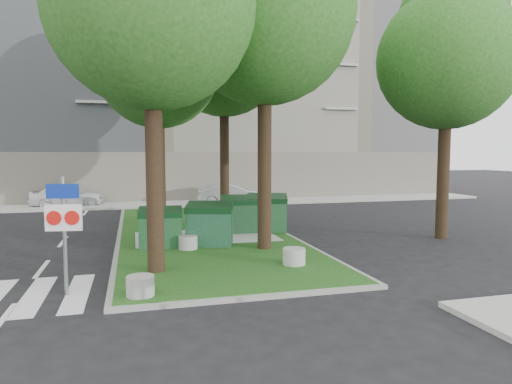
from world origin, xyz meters
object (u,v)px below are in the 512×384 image
object	(u,v)px
tree_median_far	(225,42)
car_silver	(230,194)
dumpster_d	(267,213)
bollard_left	(140,286)
bollard_right	(294,256)
bollard_mid	(188,242)
dumpster_c	(242,214)
tree_median_mid	(160,54)
litter_bin	(240,205)
dumpster_a	(161,228)
car_white	(67,195)
traffic_sign_pole	(64,220)
tree_street_right	(449,47)
dumpster_b	(210,224)

from	to	relation	value
tree_median_far	car_silver	world-z (taller)	tree_median_far
dumpster_d	bollard_left	distance (m)	8.64
bollard_right	bollard_mid	distance (m)	3.78
car_silver	dumpster_c	bearing A→B (deg)	174.67
dumpster_c	bollard_right	xyz separation A→B (m)	(0.19, -5.38, -0.45)
tree_median_far	car_silver	bearing A→B (deg)	76.22
dumpster_d	bollard_right	size ratio (longest dim) A/B	2.90
bollard_left	bollard_right	distance (m)	4.47
tree_median_mid	bollard_mid	size ratio (longest dim) A/B	16.69
tree_median_mid	dumpster_c	bearing A→B (deg)	-26.44
litter_bin	dumpster_c	bearing A→B (deg)	-102.59
dumpster_a	car_white	xyz separation A→B (m)	(-4.54, 13.46, -0.05)
dumpster_c	traffic_sign_pole	bearing A→B (deg)	-125.02
traffic_sign_pole	car_white	size ratio (longest dim) A/B	0.66
bollard_mid	litter_bin	xyz separation A→B (m)	(3.59, 7.99, 0.17)
tree_median_far	bollard_left	bearing A→B (deg)	-110.06
dumpster_d	traffic_sign_pole	size ratio (longest dim) A/B	0.68
dumpster_c	bollard_mid	xyz separation A→B (m)	(-2.39, -2.61, -0.46)
dumpster_a	car_silver	world-z (taller)	dumpster_a
tree_median_mid	bollard_right	xyz separation A→B (m)	(3.10, -6.82, -6.64)
tree_street_right	litter_bin	world-z (taller)	tree_street_right
dumpster_b	car_silver	world-z (taller)	dumpster_b
dumpster_d	car_white	size ratio (longest dim) A/B	0.45
dumpster_b	bollard_left	xyz separation A→B (m)	(-2.33, -5.01, -0.47)
tree_median_far	dumpster_a	distance (m)	10.57
dumpster_d	litter_bin	xyz separation A→B (m)	(0.20, 5.41, -0.31)
bollard_left	car_white	bearing A→B (deg)	101.61
dumpster_a	bollard_right	xyz separation A→B (m)	(3.39, -3.34, -0.40)
dumpster_a	tree_median_far	bearing A→B (deg)	66.15
dumpster_a	dumpster_c	xyz separation A→B (m)	(3.20, 2.03, 0.05)
dumpster_b	tree_median_far	bearing A→B (deg)	90.35
dumpster_a	bollard_mid	world-z (taller)	dumpster_a
dumpster_b	bollard_right	xyz separation A→B (m)	(1.79, -3.27, -0.46)
tree_street_right	traffic_sign_pole	size ratio (longest dim) A/B	3.78
dumpster_a	dumpster_b	bearing A→B (deg)	1.98
tree_median_far	dumpster_a	size ratio (longest dim) A/B	8.14
tree_street_right	bollard_right	world-z (taller)	tree_street_right
car_silver	traffic_sign_pole	bearing A→B (deg)	160.22
dumpster_a	bollard_right	bearing A→B (deg)	-40.13
dumpster_d	bollard_right	world-z (taller)	dumpster_d
tree_street_right	car_silver	world-z (taller)	tree_street_right
tree_median_mid	dumpster_d	distance (m)	7.45
bollard_right	car_silver	size ratio (longest dim) A/B	0.16
dumpster_b	bollard_left	distance (m)	5.54
dumpster_a	traffic_sign_pole	world-z (taller)	traffic_sign_pole
tree_median_far	bollard_mid	xyz separation A→B (m)	(-2.68, -7.06, -7.99)
dumpster_b	traffic_sign_pole	size ratio (longest dim) A/B	0.67
dumpster_c	tree_median_mid	bearing A→B (deg)	159.88
bollard_mid	tree_median_mid	bearing A→B (deg)	97.36
tree_median_far	litter_bin	xyz separation A→B (m)	(0.91, 0.93, -7.81)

